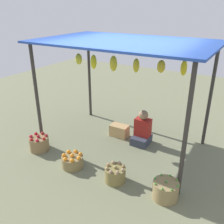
{
  "coord_description": "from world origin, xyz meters",
  "views": [
    {
      "loc": [
        2.22,
        -4.2,
        2.84
      ],
      "look_at": [
        0.0,
        -0.47,
        0.95
      ],
      "focal_mm": 39.35,
      "sensor_mm": 36.0,
      "label": 1
    }
  ],
  "objects_px": {
    "basket_red_apples": "(39,143)",
    "basket_green_chilies": "(165,190)",
    "basket_oranges": "(72,161)",
    "wooden_crate_near_vendor": "(119,131)",
    "basket_potatoes": "(115,174)",
    "vendor_person": "(142,131)"
  },
  "relations": [
    {
      "from": "vendor_person",
      "to": "wooden_crate_near_vendor",
      "type": "height_order",
      "value": "vendor_person"
    },
    {
      "from": "vendor_person",
      "to": "basket_oranges",
      "type": "bearing_deg",
      "value": -117.39
    },
    {
      "from": "wooden_crate_near_vendor",
      "to": "basket_potatoes",
      "type": "bearing_deg",
      "value": -63.41
    },
    {
      "from": "basket_potatoes",
      "to": "wooden_crate_near_vendor",
      "type": "bearing_deg",
      "value": 116.59
    },
    {
      "from": "basket_red_apples",
      "to": "wooden_crate_near_vendor",
      "type": "bearing_deg",
      "value": 50.18
    },
    {
      "from": "basket_red_apples",
      "to": "basket_oranges",
      "type": "bearing_deg",
      "value": -6.13
    },
    {
      "from": "basket_potatoes",
      "to": "basket_green_chilies",
      "type": "height_order",
      "value": "basket_green_chilies"
    },
    {
      "from": "basket_green_chilies",
      "to": "wooden_crate_near_vendor",
      "type": "distance_m",
      "value": 2.15
    },
    {
      "from": "basket_red_apples",
      "to": "basket_green_chilies",
      "type": "height_order",
      "value": "basket_red_apples"
    },
    {
      "from": "vendor_person",
      "to": "basket_oranges",
      "type": "distance_m",
      "value": 1.68
    },
    {
      "from": "basket_potatoes",
      "to": "basket_green_chilies",
      "type": "bearing_deg",
      "value": 3.4
    },
    {
      "from": "basket_potatoes",
      "to": "basket_green_chilies",
      "type": "xyz_separation_m",
      "value": [
        0.89,
        0.05,
        0.01
      ]
    },
    {
      "from": "basket_red_apples",
      "to": "basket_oranges",
      "type": "height_order",
      "value": "basket_red_apples"
    },
    {
      "from": "basket_oranges",
      "to": "basket_potatoes",
      "type": "bearing_deg",
      "value": 3.09
    },
    {
      "from": "basket_red_apples",
      "to": "basket_potatoes",
      "type": "xyz_separation_m",
      "value": [
        1.9,
        -0.06,
        -0.01
      ]
    },
    {
      "from": "basket_oranges",
      "to": "basket_potatoes",
      "type": "xyz_separation_m",
      "value": [
        0.91,
        0.05,
        0.02
      ]
    },
    {
      "from": "basket_red_apples",
      "to": "basket_green_chilies",
      "type": "relative_size",
      "value": 0.98
    },
    {
      "from": "basket_green_chilies",
      "to": "wooden_crate_near_vendor",
      "type": "height_order",
      "value": "basket_green_chilies"
    },
    {
      "from": "basket_green_chilies",
      "to": "basket_oranges",
      "type": "bearing_deg",
      "value": -176.75
    },
    {
      "from": "basket_red_apples",
      "to": "basket_potatoes",
      "type": "bearing_deg",
      "value": -1.71
    },
    {
      "from": "vendor_person",
      "to": "basket_potatoes",
      "type": "relative_size",
      "value": 2.13
    },
    {
      "from": "wooden_crate_near_vendor",
      "to": "basket_green_chilies",
      "type": "bearing_deg",
      "value": -40.88
    }
  ]
}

